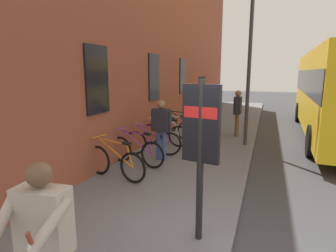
% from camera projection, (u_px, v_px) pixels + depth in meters
% --- Properties ---
extents(ground, '(60.00, 60.00, 0.00)m').
position_uv_depth(ground, '(285.00, 151.00, 9.24)').
color(ground, '#38383A').
extents(sidewalk_pavement, '(24.00, 3.50, 0.12)m').
position_uv_depth(sidewalk_pavement, '(214.00, 132.00, 11.99)').
color(sidewalk_pavement, slate).
rests_on(sidewalk_pavement, ground).
extents(station_facade, '(22.00, 0.65, 8.88)m').
position_uv_depth(station_facade, '(176.00, 31.00, 12.76)').
color(station_facade, brown).
rests_on(station_facade, ground).
extents(bicycle_end_of_row, '(0.55, 1.74, 0.97)m').
position_uv_depth(bicycle_end_of_row, '(115.00, 163.00, 6.48)').
color(bicycle_end_of_row, black).
rests_on(bicycle_end_of_row, sidewalk_pavement).
extents(bicycle_by_door, '(0.53, 1.75, 0.97)m').
position_uv_depth(bicycle_by_door, '(136.00, 151.00, 7.44)').
color(bicycle_by_door, black).
rests_on(bicycle_by_door, sidewalk_pavement).
extents(bicycle_far_end, '(0.59, 1.73, 0.97)m').
position_uv_depth(bicycle_far_end, '(152.00, 142.00, 8.34)').
color(bicycle_far_end, black).
rests_on(bicycle_far_end, sidewalk_pavement).
extents(bicycle_beside_lamp, '(0.48, 1.77, 0.97)m').
position_uv_depth(bicycle_beside_lamp, '(164.00, 135.00, 9.40)').
color(bicycle_beside_lamp, black).
rests_on(bicycle_beside_lamp, sidewalk_pavement).
extents(bicycle_leaning_wall, '(0.48, 1.77, 0.97)m').
position_uv_depth(bicycle_leaning_wall, '(173.00, 129.00, 10.23)').
color(bicycle_leaning_wall, black).
rests_on(bicycle_leaning_wall, sidewalk_pavement).
extents(bicycle_mid_rack, '(0.48, 1.77, 0.97)m').
position_uv_depth(bicycle_mid_rack, '(181.00, 124.00, 11.21)').
color(bicycle_mid_rack, black).
rests_on(bicycle_mid_rack, sidewalk_pavement).
extents(transit_info_sign, '(0.18, 0.56, 2.40)m').
position_uv_depth(transit_info_sign, '(201.00, 135.00, 3.90)').
color(transit_info_sign, black).
rests_on(transit_info_sign, sidewalk_pavement).
extents(pedestrian_crossing_street, '(0.67, 0.27, 1.78)m').
position_uv_depth(pedestrian_crossing_street, '(238.00, 108.00, 10.75)').
color(pedestrian_crossing_street, brown).
rests_on(pedestrian_crossing_street, sidewalk_pavement).
extents(pedestrian_by_facade, '(0.31, 0.64, 1.70)m').
position_uv_depth(pedestrian_by_facade, '(161.00, 124.00, 7.76)').
color(pedestrian_by_facade, '#334C8C').
rests_on(pedestrian_by_facade, sidewalk_pavement).
extents(pedestrian_near_bus, '(0.39, 0.52, 1.52)m').
position_uv_depth(pedestrian_near_bus, '(213.00, 110.00, 11.32)').
color(pedestrian_near_bus, maroon).
rests_on(pedestrian_near_bus, sidewalk_pavement).
extents(tourist_with_hotdogs, '(0.60, 0.65, 1.70)m').
position_uv_depth(tourist_with_hotdogs, '(43.00, 232.00, 2.50)').
color(tourist_with_hotdogs, maroon).
rests_on(tourist_with_hotdogs, sidewalk_pavement).
extents(street_lamp, '(0.28, 0.28, 5.26)m').
position_uv_depth(street_lamp, '(250.00, 52.00, 9.06)').
color(street_lamp, '#333338').
rests_on(street_lamp, sidewalk_pavement).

